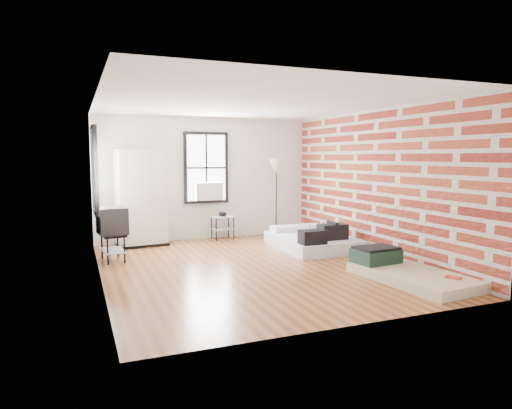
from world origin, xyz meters
name	(u,v)px	position (x,y,z in m)	size (l,w,h in m)	color
ground	(253,267)	(0.00, 0.00, 0.00)	(6.00, 6.00, 0.00)	brown
room_shell	(258,166)	(0.23, 0.36, 1.74)	(5.02, 6.02, 2.80)	silver
mattress_main	(313,240)	(1.74, 1.03, 0.17)	(1.46, 1.96, 0.62)	white
mattress_bare	(404,271)	(1.91, -1.60, 0.13)	(1.21, 2.04, 0.42)	#C3AF8D
wardrobe	(141,198)	(-1.53, 2.65, 1.02)	(1.10, 0.71, 2.06)	black
side_table	(223,221)	(0.31, 2.72, 0.43)	(0.50, 0.41, 0.64)	black
floor_lamp	(276,169)	(1.63, 2.65, 1.60)	(0.40, 0.40, 1.86)	#311D10
tv_stand	(112,223)	(-2.21, 1.39, 0.71)	(0.55, 0.74, 0.99)	black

